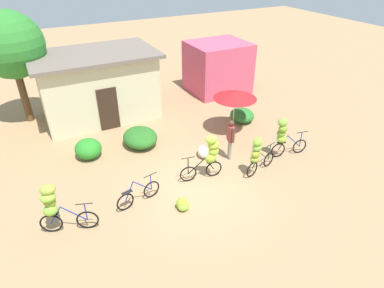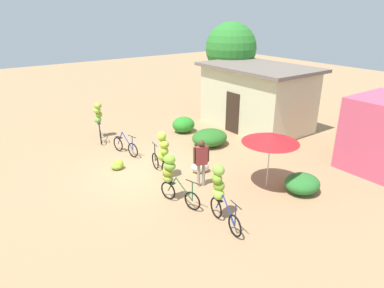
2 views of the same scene
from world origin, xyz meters
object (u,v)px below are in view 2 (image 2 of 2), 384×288
Objects in this scene: bicycle_center_loaded at (162,151)px; produce_sack at (200,167)px; bicycle_rightmost at (220,189)px; market_umbrella at (271,137)px; person_vendor at (201,158)px; bicycle_leftmost at (98,117)px; bicycle_near_pile at (125,146)px; banana_pile_on_ground at (118,165)px; building_low at (257,96)px; bicycle_by_shop at (171,174)px; tree_behind_building at (231,49)px.

bicycle_center_loaded reaches higher than produce_sack.
bicycle_rightmost is 2.47× the size of produce_sack.
market_umbrella is 1.17× the size of person_vendor.
bicycle_center_loaded is at bearing -136.91° from market_umbrella.
bicycle_center_loaded reaches higher than bicycle_leftmost.
bicycle_leftmost is 2.63m from bicycle_near_pile.
produce_sack is 0.41× the size of person_vendor.
bicycle_center_loaded reaches higher than person_vendor.
bicycle_center_loaded is 2.12m from banana_pile_on_ground.
building_low reaches higher than person_vendor.
building_low is at bearing 107.38° from bicycle_center_loaded.
bicycle_near_pile is 2.87m from bicycle_center_loaded.
market_umbrella is 1.16× the size of bicycle_rightmost.
bicycle_by_shop is (3.81, -7.68, -0.64)m from building_low.
person_vendor is at bearing 8.53° from bicycle_leftmost.
produce_sack is at bearing 152.69° from bicycle_rightmost.
person_vendor is at bearing 12.07° from bicycle_near_pile.
bicycle_rightmost reaches higher than person_vendor.
person_vendor is (1.35, 0.72, 0.02)m from bicycle_center_loaded.
building_low reaches higher than bicycle_leftmost.
market_umbrella is 1.12× the size of bicycle_center_loaded.
bicycle_near_pile is at bearing 173.56° from bicycle_by_shop.
bicycle_leftmost is at bearing -113.16° from building_low.
bicycle_near_pile is (2.69, -8.25, -3.28)m from tree_behind_building.
banana_pile_on_ground is (-1.61, -1.06, -0.88)m from bicycle_center_loaded.
banana_pile_on_ground is 3.19m from produce_sack.
bicycle_rightmost is 2.76× the size of banana_pile_on_ground.
bicycle_rightmost is at bearing -27.31° from produce_sack.
building_low is at bearing 66.84° from bicycle_leftmost.
produce_sack is (-1.13, 2.00, -0.74)m from bicycle_by_shop.
person_vendor is at bearing 28.02° from bicycle_center_loaded.
produce_sack is at bearing 69.97° from bicycle_center_loaded.
market_umbrella reaches higher than bicycle_by_shop.
bicycle_by_shop is (-1.11, -3.21, -0.86)m from market_umbrella.
bicycle_rightmost is at bearing -1.95° from bicycle_center_loaded.
banana_pile_on_ground is at bearing -149.02° from person_vendor.
bicycle_leftmost is at bearing -164.41° from produce_sack.
person_vendor is at bearing 156.89° from bicycle_rightmost.
tree_behind_building is 3.20× the size of bicycle_near_pile.
building_low reaches higher than banana_pile_on_ground.
bicycle_rightmost is 1.01× the size of person_vendor.
tree_behind_building is at bearing 129.01° from bicycle_by_shop.
bicycle_by_shop is 0.93× the size of bicycle_rightmost.
bicycle_near_pile is 2.57× the size of banana_pile_on_ground.
market_umbrella is at bearing -42.28° from building_low.
banana_pile_on_ground is at bearing -140.24° from market_umbrella.
person_vendor is at bearing -126.88° from market_umbrella.
bicycle_near_pile is (-5.50, -2.71, -1.47)m from market_umbrella.
person_vendor reaches higher than banana_pile_on_ground.
produce_sack is (2.10, 2.40, 0.07)m from banana_pile_on_ground.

